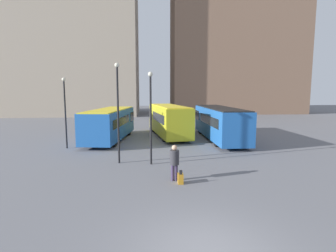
# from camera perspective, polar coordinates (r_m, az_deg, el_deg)

# --- Properties ---
(ground_plane) EXTENTS (160.00, 160.00, 0.00)m
(ground_plane) POSITION_cam_1_polar(r_m,az_deg,el_deg) (8.00, 8.55, -25.54)
(ground_plane) COLOR slate
(building_block_left) EXTENTS (28.37, 16.99, 37.20)m
(building_block_left) POSITION_cam_1_polar(r_m,az_deg,el_deg) (58.95, -21.70, 20.83)
(building_block_left) COLOR tan
(building_block_left) RESTS_ON ground_plane
(building_block_right) EXTENTS (27.09, 10.03, 31.86)m
(building_block_right) POSITION_cam_1_polar(r_m,az_deg,el_deg) (59.11, 14.84, 18.39)
(building_block_right) COLOR #7F604C
(building_block_right) RESTS_ON ground_plane
(bus_0) EXTENTS (3.83, 9.58, 2.84)m
(bus_0) POSITION_cam_1_polar(r_m,az_deg,el_deg) (24.43, -12.48, 0.58)
(bus_0) COLOR #1E56A3
(bus_0) RESTS_ON ground_plane
(bus_1) EXTENTS (3.75, 9.58, 3.05)m
(bus_1) POSITION_cam_1_polar(r_m,az_deg,el_deg) (26.16, 0.09, 1.43)
(bus_1) COLOR gold
(bus_1) RESTS_ON ground_plane
(bus_2) EXTENTS (2.58, 10.76, 2.97)m
(bus_2) POSITION_cam_1_polar(r_m,az_deg,el_deg) (24.75, 11.05, 0.89)
(bus_2) COLOR #1E56A3
(bus_2) RESTS_ON ground_plane
(traveler) EXTENTS (0.46, 0.46, 1.79)m
(traveler) POSITION_cam_1_polar(r_m,az_deg,el_deg) (12.95, 1.40, -7.31)
(traveler) COLOR #382D4C
(traveler) RESTS_ON ground_plane
(suitcase) EXTENTS (0.25, 0.39, 0.70)m
(suitcase) POSITION_cam_1_polar(r_m,az_deg,el_deg) (12.77, 2.73, -11.34)
(suitcase) COLOR #B27A1E
(suitcase) RESTS_ON ground_plane
(lamp_post_0) EXTENTS (0.28, 0.28, 6.07)m
(lamp_post_0) POSITION_cam_1_polar(r_m,az_deg,el_deg) (16.07, -10.85, 4.39)
(lamp_post_0) COLOR black
(lamp_post_0) RESTS_ON ground_plane
(lamp_post_1) EXTENTS (0.28, 0.28, 5.53)m
(lamp_post_1) POSITION_cam_1_polar(r_m,az_deg,el_deg) (15.58, -3.79, 3.37)
(lamp_post_1) COLOR black
(lamp_post_1) RESTS_ON ground_plane
(lamp_post_2) EXTENTS (0.28, 0.28, 5.45)m
(lamp_post_2) POSITION_cam_1_polar(r_m,az_deg,el_deg) (21.62, -21.50, 3.87)
(lamp_post_2) COLOR black
(lamp_post_2) RESTS_ON ground_plane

